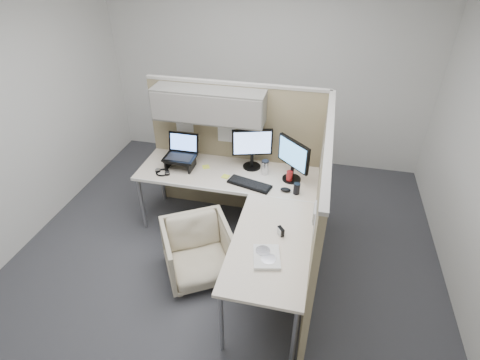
% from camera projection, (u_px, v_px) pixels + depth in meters
% --- Properties ---
extents(ground, '(4.50, 4.50, 0.00)m').
position_uv_depth(ground, '(226.00, 256.00, 4.07)').
color(ground, '#36363B').
rests_on(ground, ground).
extents(partition_back, '(2.00, 0.36, 1.63)m').
position_uv_depth(partition_back, '(224.00, 130.00, 4.17)').
color(partition_back, '#968662').
rests_on(partition_back, ground).
extents(partition_right, '(0.07, 2.03, 1.63)m').
position_uv_depth(partition_right, '(318.00, 213.00, 3.39)').
color(partition_right, '#968662').
rests_on(partition_right, ground).
extents(desk, '(2.00, 1.98, 0.73)m').
position_uv_depth(desk, '(240.00, 200.00, 3.77)').
color(desk, beige).
rests_on(desk, ground).
extents(office_chair, '(0.85, 0.84, 0.65)m').
position_uv_depth(office_chair, '(198.00, 249.00, 3.70)').
color(office_chair, beige).
rests_on(office_chair, ground).
extents(monitor_left, '(0.43, 0.20, 0.47)m').
position_uv_depth(monitor_left, '(252.00, 146.00, 4.06)').
color(monitor_left, black).
rests_on(monitor_left, desk).
extents(monitor_right, '(0.35, 0.33, 0.47)m').
position_uv_depth(monitor_right, '(293.00, 157.00, 3.85)').
color(monitor_right, black).
rests_on(monitor_right, desk).
extents(laptop_station, '(0.35, 0.30, 0.36)m').
position_uv_depth(laptop_station, '(181.00, 156.00, 4.16)').
color(laptop_station, black).
rests_on(laptop_station, desk).
extents(keyboard, '(0.49, 0.27, 0.02)m').
position_uv_depth(keyboard, '(250.00, 184.00, 3.91)').
color(keyboard, black).
rests_on(keyboard, desk).
extents(mouse, '(0.11, 0.08, 0.04)m').
position_uv_depth(mouse, '(286.00, 190.00, 3.81)').
color(mouse, black).
rests_on(mouse, desk).
extents(travel_mug, '(0.08, 0.08, 0.17)m').
position_uv_depth(travel_mug, '(265.00, 167.00, 4.05)').
color(travel_mug, silver).
rests_on(travel_mug, desk).
extents(soda_can_green, '(0.07, 0.07, 0.12)m').
position_uv_depth(soda_can_green, '(297.00, 189.00, 3.76)').
color(soda_can_green, black).
rests_on(soda_can_green, desk).
extents(soda_can_silver, '(0.07, 0.07, 0.12)m').
position_uv_depth(soda_can_silver, '(289.00, 176.00, 3.95)').
color(soda_can_silver, '#B21E1E').
rests_on(soda_can_silver, desk).
extents(sticky_note_c, '(0.10, 0.10, 0.01)m').
position_uv_depth(sticky_note_c, '(206.00, 167.00, 4.21)').
color(sticky_note_c, '#EAF640').
rests_on(sticky_note_c, desk).
extents(sticky_note_d, '(0.09, 0.09, 0.01)m').
position_uv_depth(sticky_note_d, '(226.00, 176.00, 4.05)').
color(sticky_note_d, '#EAF640').
rests_on(sticky_note_d, desk).
extents(headphones, '(0.18, 0.18, 0.03)m').
position_uv_depth(headphones, '(163.00, 172.00, 4.10)').
color(headphones, black).
rests_on(headphones, desk).
extents(paper_stack, '(0.27, 0.31, 0.03)m').
position_uv_depth(paper_stack, '(267.00, 257.00, 3.03)').
color(paper_stack, white).
rests_on(paper_stack, desk).
extents(desk_clock, '(0.07, 0.08, 0.08)m').
position_uv_depth(desk_clock, '(281.00, 231.00, 3.26)').
color(desk_clock, black).
rests_on(desk_clock, desk).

